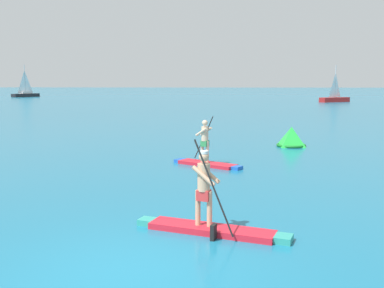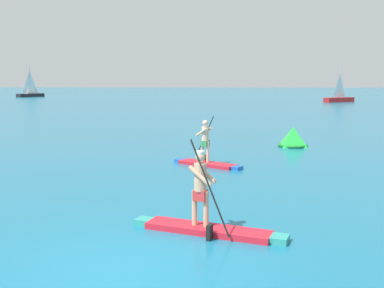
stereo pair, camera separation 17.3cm
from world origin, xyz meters
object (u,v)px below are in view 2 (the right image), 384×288
object	(u,v)px
paddleboarder_far_right	(207,156)
sailboat_left_horizon	(30,93)
race_marker_buoy	(293,138)
paddleboarder_mid_center	(206,217)
sailboat_right_horizon	(339,98)

from	to	relation	value
paddleboarder_far_right	sailboat_left_horizon	bearing A→B (deg)	-28.96
race_marker_buoy	sailboat_left_horizon	distance (m)	78.99
paddleboarder_mid_center	race_marker_buoy	size ratio (longest dim) A/B	1.98
race_marker_buoy	sailboat_right_horizon	xyz separation A→B (m)	(14.19, 47.66, 0.27)
sailboat_left_horizon	race_marker_buoy	bearing A→B (deg)	63.34
race_marker_buoy	sailboat_right_horizon	bearing A→B (deg)	73.42
paddleboarder_mid_center	race_marker_buoy	bearing A→B (deg)	92.41
sailboat_right_horizon	race_marker_buoy	bearing A→B (deg)	41.18
race_marker_buoy	paddleboarder_far_right	bearing A→B (deg)	-127.36
sailboat_left_horizon	sailboat_right_horizon	xyz separation A→B (m)	(55.73, -19.53, -0.07)
paddleboarder_mid_center	sailboat_left_horizon	size ratio (longest dim) A/B	0.51
race_marker_buoy	sailboat_left_horizon	xyz separation A→B (m)	(-41.54, 67.18, 0.35)
race_marker_buoy	sailboat_left_horizon	size ratio (longest dim) A/B	0.26
paddleboarder_far_right	paddleboarder_mid_center	bearing A→B (deg)	125.42
sailboat_right_horizon	sailboat_left_horizon	bearing A→B (deg)	-51.55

